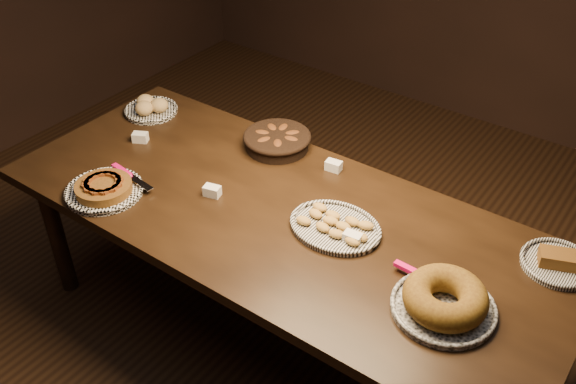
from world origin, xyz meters
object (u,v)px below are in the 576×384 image
Objects in this scene: apple_tart_plate at (104,189)px; madeleine_platter at (335,226)px; bundt_cake_plate at (444,300)px; buffet_table at (280,225)px.

madeleine_platter is (0.92, 0.37, -0.01)m from apple_tart_plate.
apple_tart_plate is 0.81× the size of bundt_cake_plate.
apple_tart_plate is at bearing -152.92° from bundt_cake_plate.
apple_tart_plate reaches higher than madeleine_platter.
apple_tart_plate is at bearing -165.86° from madeleine_platter.
bundt_cake_plate is at bearing -23.28° from madeleine_platter.
bundt_cake_plate reaches higher than madeleine_platter.
apple_tart_plate is 0.90× the size of madeleine_platter.
bundt_cake_plate is at bearing -14.04° from apple_tart_plate.
buffet_table is at bearing 3.61° from apple_tart_plate.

